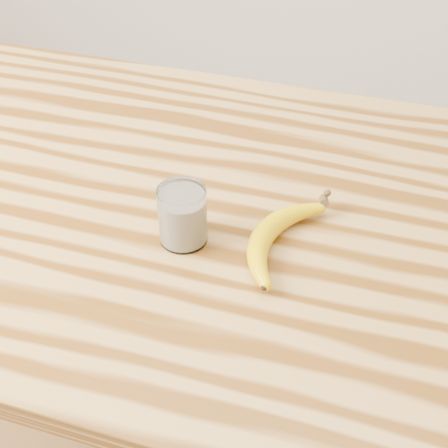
% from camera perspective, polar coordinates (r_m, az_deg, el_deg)
% --- Properties ---
extents(table, '(1.20, 0.80, 0.90)m').
position_cam_1_polar(table, '(1.04, -2.91, -3.28)').
color(table, '#AD7E3D').
rests_on(table, ground).
extents(smoothie_glass, '(0.07, 0.07, 0.09)m').
position_cam_1_polar(smoothie_glass, '(0.86, -3.80, 0.70)').
color(smoothie_glass, white).
rests_on(smoothie_glass, table).
extents(banana, '(0.15, 0.28, 0.03)m').
position_cam_1_polar(banana, '(0.87, 3.75, -0.82)').
color(banana, '#D9AA00').
rests_on(banana, table).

